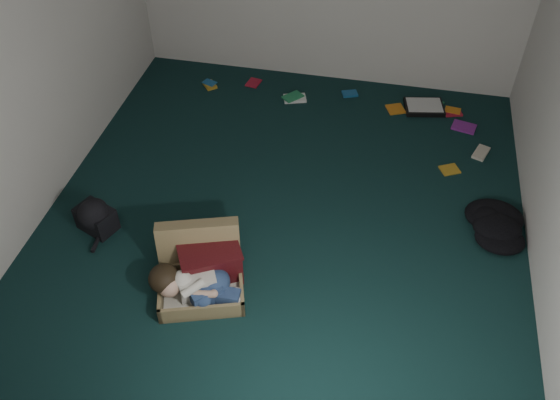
% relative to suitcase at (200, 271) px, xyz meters
% --- Properties ---
extents(floor, '(4.50, 4.50, 0.00)m').
position_rel_suitcase_xyz_m(floor, '(0.47, 0.81, -0.14)').
color(floor, black).
rests_on(floor, ground).
extents(wall_front, '(4.50, 0.00, 4.50)m').
position_rel_suitcase_xyz_m(wall_front, '(0.47, -1.44, 1.16)').
color(wall_front, silver).
rests_on(wall_front, ground).
extents(wall_left, '(0.00, 4.50, 4.50)m').
position_rel_suitcase_xyz_m(wall_left, '(-1.53, 0.81, 1.16)').
color(wall_left, silver).
rests_on(wall_left, ground).
extents(suitcase, '(0.78, 0.77, 0.46)m').
position_rel_suitcase_xyz_m(suitcase, '(0.00, 0.00, 0.00)').
color(suitcase, olive).
rests_on(suitcase, floor).
extents(person, '(0.69, 0.35, 0.28)m').
position_rel_suitcase_xyz_m(person, '(0.01, -0.16, 0.04)').
color(person, silver).
rests_on(person, suitcase).
extents(maroon_bin, '(0.57, 0.53, 0.31)m').
position_rel_suitcase_xyz_m(maroon_bin, '(0.05, 0.09, 0.02)').
color(maroon_bin, '#400D10').
rests_on(maroon_bin, floor).
extents(backpack, '(0.47, 0.43, 0.23)m').
position_rel_suitcase_xyz_m(backpack, '(-1.02, 0.38, -0.02)').
color(backpack, black).
rests_on(backpack, floor).
extents(clothing_pile, '(0.61, 0.56, 0.15)m').
position_rel_suitcase_xyz_m(clothing_pile, '(2.12, 1.01, -0.06)').
color(clothing_pile, black).
rests_on(clothing_pile, floor).
extents(paper_tray, '(0.44, 0.36, 0.06)m').
position_rel_suitcase_xyz_m(paper_tray, '(1.58, 2.66, -0.11)').
color(paper_tray, black).
rests_on(paper_tray, floor).
extents(book_scatter, '(3.04, 1.25, 0.02)m').
position_rel_suitcase_xyz_m(book_scatter, '(1.09, 2.48, -0.13)').
color(book_scatter, gold).
rests_on(book_scatter, floor).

